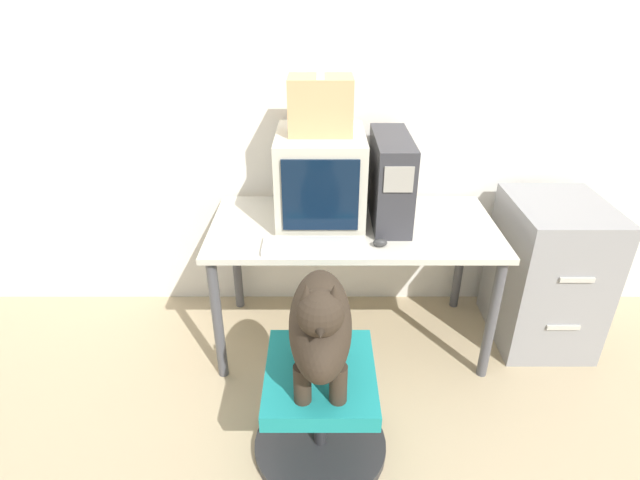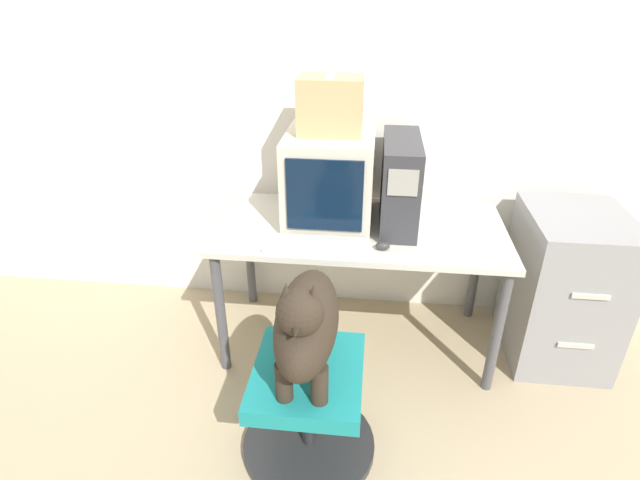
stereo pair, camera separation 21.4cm
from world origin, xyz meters
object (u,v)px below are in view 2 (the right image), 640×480
Objects in this scene: dog at (306,322)px; filing_cabinet at (563,287)px; keyboard at (316,246)px; cardboard_box at (330,105)px; pc_tower at (400,182)px; office_chair at (308,409)px; crt_monitor at (330,177)px.

filing_cabinet is at bearing 33.91° from dog.
keyboard is at bearing -167.04° from filing_cabinet.
dog is 1.04m from cardboard_box.
office_chair is at bearing -112.83° from pc_tower.
crt_monitor reaches higher than filing_cabinet.
keyboard is 0.53m from dog.
filing_cabinet is (1.20, 0.81, -0.29)m from dog.
cardboard_box is at bearing 175.28° from pc_tower.
pc_tower is at bearing 178.01° from filing_cabinet.
dog reaches higher than office_chair.
dog is (-0.34, -0.84, -0.23)m from pc_tower.
pc_tower reaches higher than keyboard.
pc_tower is at bearing 67.17° from office_chair.
pc_tower is 1.12m from office_chair.
crt_monitor is 0.35m from cardboard_box.
keyboard is 1.58× the size of cardboard_box.
pc_tower is 0.93m from dog.
pc_tower is 0.89× the size of office_chair.
office_chair is 1.34m from cardboard_box.
pc_tower reaches higher than office_chair.
office_chair is at bearing -90.06° from crt_monitor.
office_chair is 1.45m from filing_cabinet.
keyboard is 0.58× the size of filing_cabinet.
dog is (-0.00, -0.86, -0.23)m from crt_monitor.
office_chair is 0.70× the size of filing_cabinet.
cardboard_box is (0.03, 0.34, 0.55)m from keyboard.
cardboard_box is (0.00, 0.84, 1.04)m from office_chair.
crt_monitor is at bearing 89.95° from dog.
keyboard is 0.83× the size of office_chair.
office_chair is 1.90× the size of cardboard_box.
dog is at bearing -90.00° from office_chair.
cardboard_box reaches higher than pc_tower.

